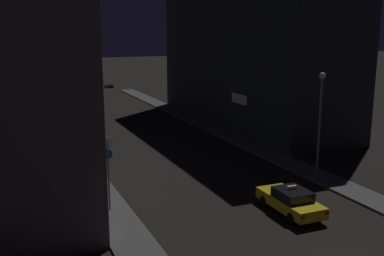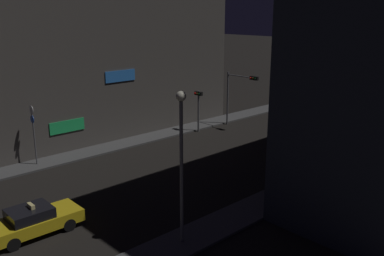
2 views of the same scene
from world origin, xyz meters
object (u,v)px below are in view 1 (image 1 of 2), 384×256
object	(u,v)px
traffic_light_left_kerb	(85,118)
taxi	(291,201)
sign_pole_left	(108,166)
traffic_light_overhead	(91,100)
street_lamp_near_block	(320,110)

from	to	relation	value
traffic_light_left_kerb	taxi	bearing A→B (deg)	-67.14
traffic_light_left_kerb	sign_pole_left	bearing A→B (deg)	-95.55
traffic_light_overhead	sign_pole_left	xyz separation A→B (m)	(-2.73, -18.14, -0.96)
taxi	street_lamp_near_block	distance (m)	8.24
traffic_light_left_kerb	street_lamp_near_block	world-z (taller)	street_lamp_near_block
traffic_light_left_kerb	sign_pole_left	world-z (taller)	sign_pole_left
taxi	traffic_light_left_kerb	xyz separation A→B (m)	(-7.79, 18.49, 1.94)
traffic_light_overhead	street_lamp_near_block	distance (m)	21.33
street_lamp_near_block	sign_pole_left	bearing A→B (deg)	-177.99
taxi	traffic_light_left_kerb	distance (m)	20.16
street_lamp_near_block	traffic_light_left_kerb	bearing A→B (deg)	133.93
traffic_light_overhead	sign_pole_left	bearing A→B (deg)	-98.56
street_lamp_near_block	taxi	bearing A→B (deg)	-139.74
traffic_light_overhead	traffic_light_left_kerb	bearing A→B (deg)	-109.33
traffic_light_left_kerb	street_lamp_near_block	bearing A→B (deg)	-46.07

